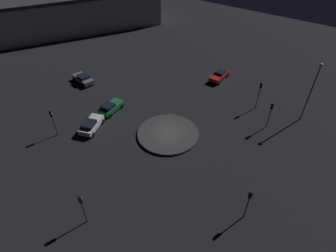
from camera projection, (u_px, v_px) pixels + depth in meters
name	position (u px, v px, depth m)	size (l,w,h in m)	color
ground_plane	(168.00, 134.00, 37.45)	(115.15, 115.15, 0.00)	black
roundabout_island	(168.00, 134.00, 37.36)	(8.35, 8.35, 0.31)	#383838
car_grey	(83.00, 79.00, 47.63)	(4.68, 2.71, 1.41)	slate
car_green	(111.00, 107.00, 41.10)	(2.43, 4.14, 1.50)	#1E7238
car_white	(91.00, 125.00, 37.84)	(3.23, 4.55, 1.52)	white
car_red	(220.00, 75.00, 48.53)	(2.04, 4.57, 1.43)	red
traffic_light_northeast	(52.00, 118.00, 35.55)	(0.39, 0.37, 4.07)	#2D2D2D
traffic_light_southwest	(260.00, 91.00, 40.15)	(0.37, 0.40, 4.47)	#2D2D2D
traffic_light_west	(249.00, 199.00, 25.96)	(0.39, 0.36, 4.05)	#2D2D2D
traffic_light_southwest_near	(271.00, 111.00, 36.78)	(0.39, 0.38, 4.08)	#2D2D2D
traffic_light_north	(82.00, 204.00, 25.54)	(0.32, 0.37, 4.06)	#2D2D2D
streetlamp_southwest	(313.00, 86.00, 36.42)	(0.50, 0.50, 8.95)	#4C4C51
store_building	(78.00, 11.00, 65.61)	(28.64, 39.32, 8.17)	#ADA893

